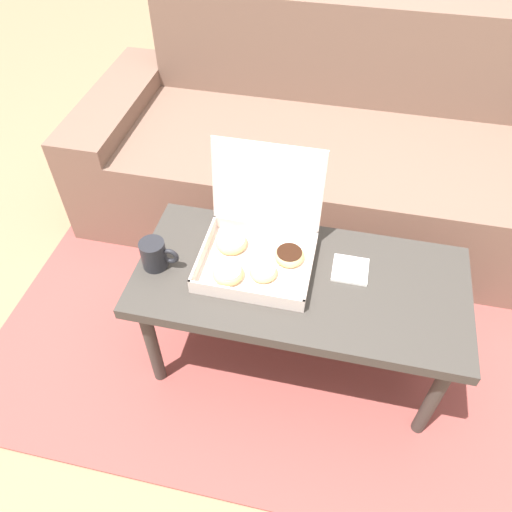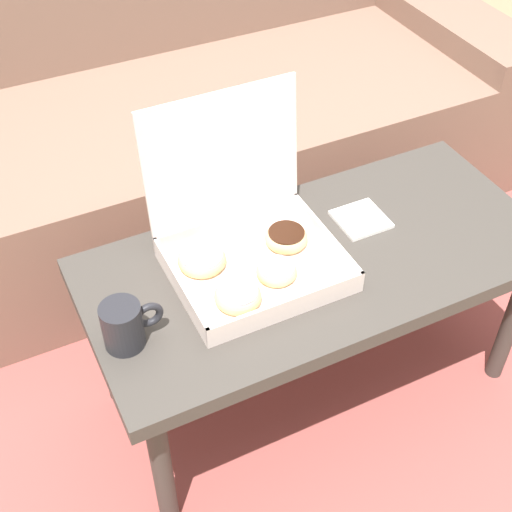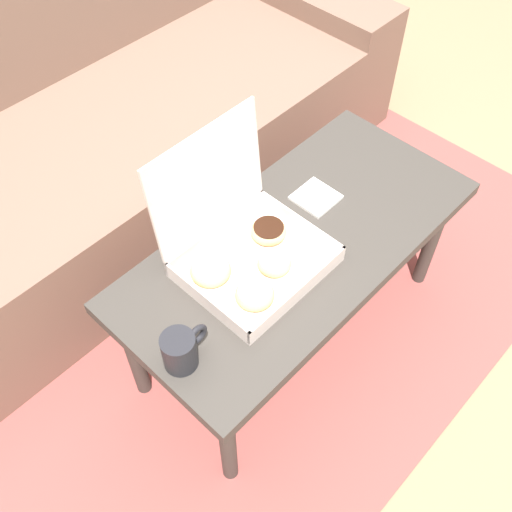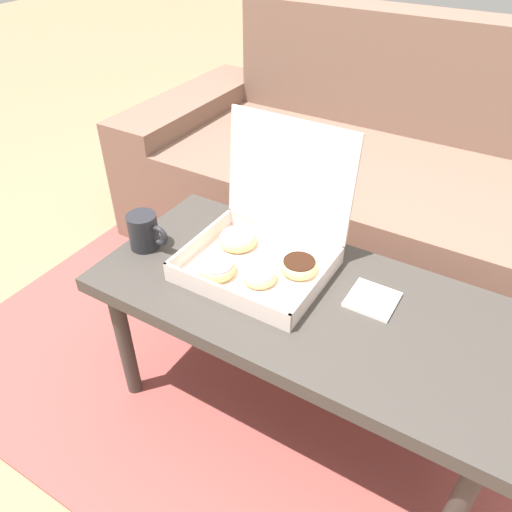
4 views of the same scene
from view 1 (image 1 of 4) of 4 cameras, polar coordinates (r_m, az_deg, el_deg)
The scene contains 7 objects.
ground_plane at distance 2.01m, azimuth 4.51°, elevation -9.92°, with size 12.00×12.00×0.00m, color #937756.
area_rug at distance 2.19m, azimuth 5.80°, elevation -3.36°, with size 2.35×1.86×0.01m, color #994742.
couch at distance 2.39m, azimuth 8.30°, elevation 11.16°, with size 2.23×0.89×0.90m.
coffee_table at distance 1.63m, azimuth 5.01°, elevation -3.68°, with size 1.06×0.50×0.48m.
pastry_box at distance 1.60m, azimuth 0.06°, elevation 1.37°, with size 0.36×0.33×0.35m.
coffee_mug at distance 1.61m, azimuth -11.50°, elevation 0.17°, with size 0.13×0.08×0.10m.
napkin_stack at distance 1.63m, azimuth 10.72°, elevation -1.57°, with size 0.11×0.11×0.01m.
Camera 1 is at (0.08, -1.09, 1.69)m, focal length 35.00 mm.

